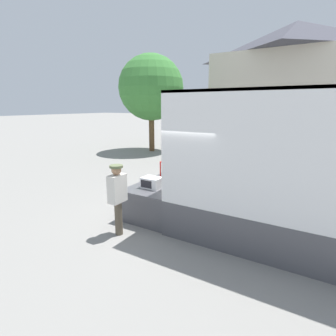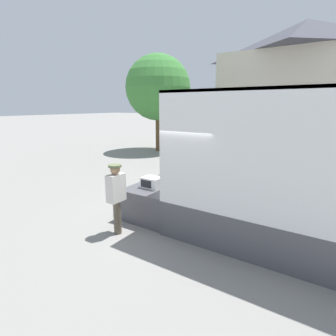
# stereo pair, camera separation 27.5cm
# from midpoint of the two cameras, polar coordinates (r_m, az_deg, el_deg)

# --- Properties ---
(ground_plane) EXTENTS (160.00, 160.00, 0.00)m
(ground_plane) POSITION_cam_midpoint_polar(r_m,az_deg,el_deg) (7.39, 2.39, -10.78)
(ground_plane) COLOR gray
(tailgate_deck) EXTENTS (1.39, 2.18, 0.86)m
(tailgate_deck) POSITION_cam_midpoint_polar(r_m,az_deg,el_deg) (7.55, -2.23, -6.69)
(tailgate_deck) COLOR #4C4C51
(tailgate_deck) RESTS_ON ground
(microwave) EXTENTS (0.52, 0.41, 0.29)m
(microwave) POSITION_cam_midpoint_polar(r_m,az_deg,el_deg) (7.08, -4.62, -3.19)
(microwave) COLOR white
(microwave) RESTS_ON tailgate_deck
(portable_generator) EXTENTS (0.57, 0.55, 0.58)m
(portable_generator) POSITION_cam_midpoint_polar(r_m,az_deg,el_deg) (7.80, 0.11, -1.04)
(portable_generator) COLOR black
(portable_generator) RESTS_ON tailgate_deck
(worker_person) EXTENTS (0.31, 0.44, 1.71)m
(worker_person) POSITION_cam_midpoint_polar(r_m,az_deg,el_deg) (6.26, -12.20, -5.30)
(worker_person) COLOR brown
(worker_person) RESTS_ON ground
(house_backdrop) EXTENTS (9.29, 7.88, 8.31)m
(house_backdrop) POSITION_cam_midpoint_polar(r_m,az_deg,el_deg) (20.15, 24.87, 15.68)
(house_backdrop) COLOR beige
(house_backdrop) RESTS_ON ground
(street_tree) EXTENTS (4.21, 4.21, 6.26)m
(street_tree) POSITION_cam_midpoint_polar(r_m,az_deg,el_deg) (17.84, -4.17, 16.99)
(street_tree) COLOR brown
(street_tree) RESTS_ON ground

